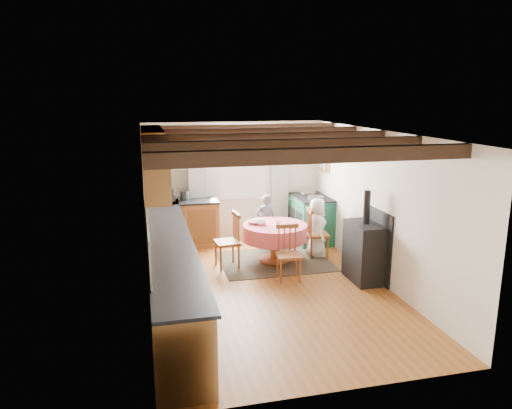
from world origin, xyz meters
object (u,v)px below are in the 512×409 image
object	(u,v)px
chair_right	(318,233)
cup	(278,224)
dining_table	(275,243)
chair_left	(227,240)
child_right	(317,228)
child_far	(266,222)
cast_iron_stove	(365,236)
aga_range	(311,219)
chair_near	(289,254)

from	to	relation	value
chair_right	cup	world-z (taller)	chair_right
dining_table	chair_right	xyz separation A→B (m)	(0.84, 0.07, 0.12)
chair_left	dining_table	bearing A→B (deg)	89.56
chair_left	child_right	size ratio (longest dim) A/B	0.89
child_far	cup	xyz separation A→B (m)	(-0.01, -0.90, 0.20)
cast_iron_stove	cup	size ratio (longest dim) A/B	14.27
dining_table	aga_range	world-z (taller)	aga_range
child_far	child_right	xyz separation A→B (m)	(0.79, -0.66, 0.01)
aga_range	cast_iron_stove	size ratio (longest dim) A/B	0.70
aga_range	cast_iron_stove	bearing A→B (deg)	-87.14
cast_iron_stove	chair_left	bearing A→B (deg)	151.68
aga_range	cup	xyz separation A→B (m)	(-1.02, -1.14, 0.26)
dining_table	chair_left	distance (m)	0.89
chair_right	chair_left	bearing A→B (deg)	101.52
chair_left	chair_right	world-z (taller)	chair_left
chair_near	cast_iron_stove	world-z (taller)	cast_iron_stove
dining_table	chair_left	xyz separation A→B (m)	(-0.88, -0.08, 0.14)
aga_range	child_far	world-z (taller)	child_far
chair_left	cast_iron_stove	world-z (taller)	cast_iron_stove
dining_table	child_right	size ratio (longest dim) A/B	1.05
aga_range	dining_table	bearing A→B (deg)	-135.73
chair_left	chair_near	bearing A→B (deg)	40.65
dining_table	cup	bearing A→B (deg)	-76.98
chair_right	child_right	world-z (taller)	child_right
child_far	chair_near	bearing A→B (deg)	93.54
chair_left	aga_range	distance (m)	2.22
chair_near	chair_left	bearing A→B (deg)	141.90
chair_left	child_right	bearing A→B (deg)	90.72
chair_left	child_right	distance (m)	1.72
cup	chair_near	bearing A→B (deg)	-93.41
chair_near	cup	world-z (taller)	chair_near
chair_right	chair_near	bearing A→B (deg)	144.97
child_right	cast_iron_stove	bearing A→B (deg)	-160.30
chair_left	aga_range	size ratio (longest dim) A/B	0.94
chair_left	aga_range	world-z (taller)	chair_left
chair_left	cast_iron_stove	distance (m)	2.32
chair_near	child_far	size ratio (longest dim) A/B	0.84
dining_table	chair_right	world-z (taller)	chair_right
chair_left	child_far	bearing A→B (deg)	127.22
child_far	aga_range	bearing A→B (deg)	-160.82
chair_near	child_right	size ratio (longest dim) A/B	0.82
chair_near	child_right	distance (m)	1.32
aga_range	child_right	bearing A→B (deg)	-103.53
chair_near	aga_range	bearing A→B (deg)	66.36
chair_right	cast_iron_stove	xyz separation A→B (m)	(0.32, -1.25, 0.28)
child_right	aga_range	bearing A→B (deg)	-8.07
chair_near	chair_right	world-z (taller)	chair_right
chair_left	cup	xyz separation A→B (m)	(0.91, -0.04, 0.25)
dining_table	chair_near	distance (m)	0.90
cast_iron_stove	cup	bearing A→B (deg)	136.83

